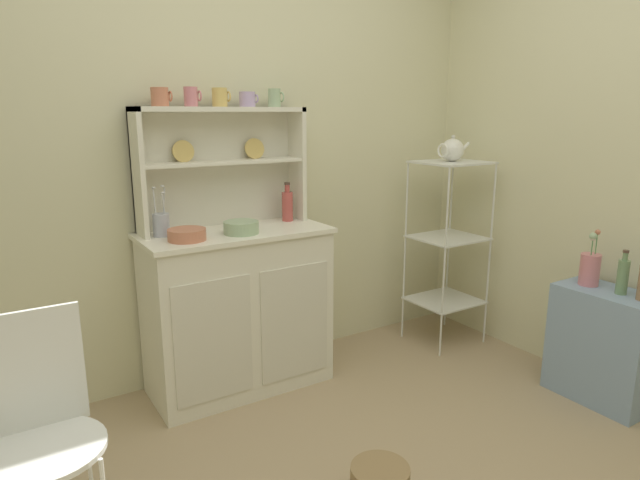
# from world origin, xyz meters

# --- Properties ---
(wall_back) EXTENTS (3.84, 0.05, 2.50)m
(wall_back) POSITION_xyz_m (0.00, 1.62, 1.25)
(wall_back) COLOR beige
(wall_back) RESTS_ON ground
(hutch_cabinet) EXTENTS (0.95, 0.45, 0.85)m
(hutch_cabinet) POSITION_xyz_m (-0.06, 1.37, 0.44)
(hutch_cabinet) COLOR silver
(hutch_cabinet) RESTS_ON ground
(hutch_shelf_unit) EXTENTS (0.88, 0.18, 0.61)m
(hutch_shelf_unit) POSITION_xyz_m (-0.06, 1.53, 1.21)
(hutch_shelf_unit) COLOR silver
(hutch_shelf_unit) RESTS_ON hutch_cabinet
(bakers_rack) EXTENTS (0.41, 0.37, 1.15)m
(bakers_rack) POSITION_xyz_m (1.30, 1.23, 0.71)
(bakers_rack) COLOR silver
(bakers_rack) RESTS_ON ground
(side_shelf_blue) EXTENTS (0.28, 0.48, 0.58)m
(side_shelf_blue) POSITION_xyz_m (1.44, 0.26, 0.29)
(side_shelf_blue) COLOR #849EBC
(side_shelf_blue) RESTS_ON ground
(wire_chair) EXTENTS (0.36, 0.36, 0.85)m
(wire_chair) POSITION_xyz_m (-1.06, 0.58, 0.52)
(wire_chair) COLOR white
(wire_chair) RESTS_ON ground
(cup_terracotta_0) EXTENTS (0.10, 0.08, 0.09)m
(cup_terracotta_0) POSITION_xyz_m (-0.36, 1.49, 1.51)
(cup_terracotta_0) COLOR #C67556
(cup_terracotta_0) RESTS_ON hutch_shelf_unit
(cup_rose_1) EXTENTS (0.08, 0.07, 0.09)m
(cup_rose_1) POSITION_xyz_m (-0.21, 1.49, 1.51)
(cup_rose_1) COLOR #D17A84
(cup_rose_1) RESTS_ON hutch_shelf_unit
(cup_gold_2) EXTENTS (0.09, 0.07, 0.09)m
(cup_gold_2) POSITION_xyz_m (-0.07, 1.49, 1.51)
(cup_gold_2) COLOR #DBB760
(cup_gold_2) RESTS_ON hutch_shelf_unit
(cup_lilac_3) EXTENTS (0.10, 0.08, 0.08)m
(cup_lilac_3) POSITION_xyz_m (0.08, 1.49, 1.50)
(cup_lilac_3) COLOR #B79ECC
(cup_lilac_3) RESTS_ON hutch_shelf_unit
(cup_sage_4) EXTENTS (0.08, 0.07, 0.09)m
(cup_sage_4) POSITION_xyz_m (0.24, 1.49, 1.51)
(cup_sage_4) COLOR #9EB78E
(cup_sage_4) RESTS_ON hutch_shelf_unit
(bowl_mixing_large) EXTENTS (0.18, 0.18, 0.05)m
(bowl_mixing_large) POSITION_xyz_m (-0.34, 1.29, 0.88)
(bowl_mixing_large) COLOR #C67556
(bowl_mixing_large) RESTS_ON hutch_cabinet
(bowl_floral_medium) EXTENTS (0.17, 0.17, 0.06)m
(bowl_floral_medium) POSITION_xyz_m (-0.06, 1.29, 0.88)
(bowl_floral_medium) COLOR #9EB78E
(bowl_floral_medium) RESTS_ON hutch_cabinet
(jam_bottle) EXTENTS (0.06, 0.06, 0.21)m
(jam_bottle) POSITION_xyz_m (0.29, 1.45, 0.94)
(jam_bottle) COLOR #B74C47
(jam_bottle) RESTS_ON hutch_cabinet
(utensil_jar) EXTENTS (0.08, 0.08, 0.25)m
(utensil_jar) POSITION_xyz_m (-0.41, 1.45, 0.91)
(utensil_jar) COLOR #B2B7C6
(utensil_jar) RESTS_ON hutch_cabinet
(porcelain_teapot) EXTENTS (0.23, 0.14, 0.16)m
(porcelain_teapot) POSITION_xyz_m (1.29, 1.23, 1.22)
(porcelain_teapot) COLOR white
(porcelain_teapot) RESTS_ON bakers_rack
(flower_vase) EXTENTS (0.10, 0.10, 0.29)m
(flower_vase) POSITION_xyz_m (1.44, 0.38, 0.67)
(flower_vase) COLOR #D17A84
(flower_vase) RESTS_ON side_shelf_blue
(oil_bottle) EXTENTS (0.05, 0.05, 0.22)m
(oil_bottle) POSITION_xyz_m (1.44, 0.21, 0.67)
(oil_bottle) COLOR #6B8C60
(oil_bottle) RESTS_ON side_shelf_blue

